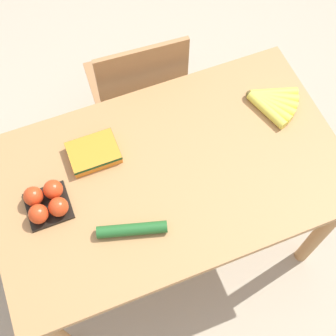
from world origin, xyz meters
TOP-DOWN VIEW (x-y plane):
  - ground_plane at (0.00, 0.00)m, footprint 12.00×12.00m
  - dining_table at (0.00, 0.00)m, footprint 1.29×0.76m
  - chair at (0.08, 0.59)m, footprint 0.44×0.42m
  - banana_bunch at (0.48, 0.13)m, footprint 0.20×0.20m
  - tomato_pack at (-0.44, 0.03)m, footprint 0.15×0.15m
  - carrot_bag at (-0.23, 0.16)m, footprint 0.18×0.13m
  - cucumber_near at (-0.20, -0.17)m, footprint 0.24×0.11m

SIDE VIEW (x-z plane):
  - ground_plane at x=0.00m, z-range 0.00..0.00m
  - chair at x=0.08m, z-range 0.02..0.91m
  - dining_table at x=0.00m, z-range 0.27..1.03m
  - banana_bunch at x=0.48m, z-range 0.76..0.80m
  - cucumber_near at x=-0.20m, z-range 0.76..0.80m
  - carrot_bag at x=-0.23m, z-range 0.77..0.81m
  - tomato_pack at x=-0.44m, z-range 0.76..0.84m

